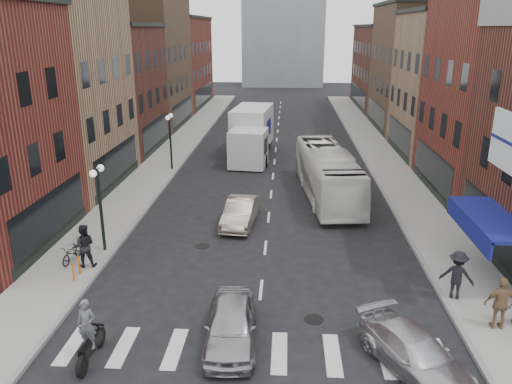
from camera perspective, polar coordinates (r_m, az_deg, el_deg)
ground at (r=19.37m, az=0.42°, el=-12.57°), size 160.00×160.00×0.00m
sidewalk_left at (r=40.93m, az=-9.85°, el=4.09°), size 3.00×74.00×0.15m
sidewalk_right at (r=40.56m, az=14.28°, el=3.65°), size 3.00×74.00×0.15m
curb_left at (r=40.63m, az=-7.78°, el=3.97°), size 0.20×74.00×0.16m
curb_right at (r=40.33m, az=12.18°, el=3.62°), size 0.20×74.00×0.16m
crosswalk_stripes at (r=16.87m, az=-0.17°, el=-17.79°), size 12.00×2.20×0.01m
bldg_left_mid_a at (r=34.69m, az=-24.16°, el=10.47°), size 10.30×10.20×12.30m
bldg_left_mid_b at (r=43.86m, az=-18.06°, el=11.16°), size 10.30×10.20×10.30m
bldg_left_far_a at (r=54.09m, az=-13.98°, el=14.30°), size 10.30×12.20×13.30m
bldg_left_far_b at (r=67.63m, az=-10.37°, el=14.38°), size 10.30×16.20×11.30m
bldg_right_mid_b at (r=43.19m, az=23.05°, el=11.19°), size 10.30×10.20×11.30m
bldg_right_far_a at (r=53.63m, az=19.32°, el=13.26°), size 10.30×12.20×12.30m
bldg_right_far_b at (r=67.27m, az=16.10°, el=13.53°), size 10.30×16.20×10.30m
awning_blue at (r=21.97m, az=24.79°, el=-2.89°), size 1.80×5.00×0.78m
streetlamp_near at (r=23.29m, az=-17.49°, el=-0.13°), size 0.32×1.22×4.11m
streetlamp_far at (r=36.27m, az=-9.81°, el=6.87°), size 0.32×1.22×4.11m
bike_rack at (r=21.93m, az=-19.85°, el=-8.22°), size 0.08×0.68×0.80m
box_truck at (r=39.69m, az=-0.56°, el=6.62°), size 3.29×9.08×3.85m
motorcycle_rider at (r=16.70m, az=-18.61°, el=-15.06°), size 0.62×2.13×2.17m
transit_bus at (r=30.70m, az=8.15°, el=2.18°), size 3.68×11.05×3.02m
sedan_left_near at (r=16.90m, az=-2.87°, el=-14.87°), size 1.85×4.17×1.39m
sedan_left_far at (r=26.26m, az=-1.80°, el=-2.33°), size 1.83×4.29×1.38m
curb_car at (r=16.47m, az=17.70°, el=-17.14°), size 3.46×4.62×1.24m
parked_bicycle at (r=23.40m, az=-20.26°, el=-6.56°), size 0.72×1.59×0.80m
ped_left_solo at (r=22.57m, az=-19.06°, el=-5.81°), size 1.02×0.73×1.90m
ped_right_a at (r=20.43m, az=22.00°, el=-8.77°), size 1.37×1.03×1.90m
ped_right_b at (r=19.09m, az=26.21°, el=-11.35°), size 1.11×0.57×1.89m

